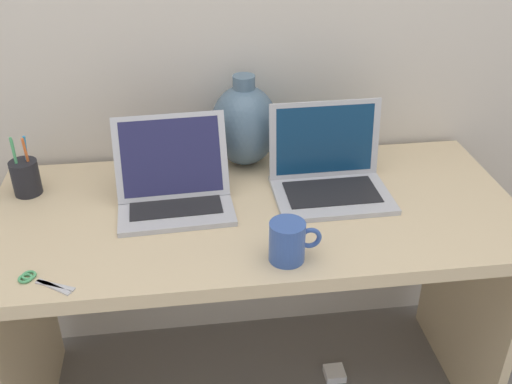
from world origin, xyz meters
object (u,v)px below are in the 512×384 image
object	(u,v)px
green_vase	(244,125)
coffee_mug	(288,241)
laptop_left	(174,183)
laptop_right	(328,169)
pen_cup	(26,177)
power_brick	(335,373)
scissors	(37,280)

from	to	relation	value
green_vase	coffee_mug	bearing A→B (deg)	-84.97
laptop_left	coffee_mug	distance (m)	0.41
laptop_right	green_vase	bearing A→B (deg)	138.39
green_vase	coffee_mug	xyz separation A→B (m)	(0.05, -0.52, -0.08)
coffee_mug	pen_cup	world-z (taller)	pen_cup
laptop_left	coffee_mug	xyz separation A→B (m)	(0.27, -0.31, -0.01)
laptop_right	coffee_mug	world-z (taller)	laptop_right
laptop_left	coffee_mug	size ratio (longest dim) A/B	2.52
laptop_left	power_brick	distance (m)	0.95
pen_cup	laptop_left	bearing A→B (deg)	-13.84
laptop_left	laptop_right	size ratio (longest dim) A/B	0.98
green_vase	scissors	world-z (taller)	green_vase
laptop_left	scissors	xyz separation A→B (m)	(-0.32, -0.32, -0.06)
scissors	coffee_mug	bearing A→B (deg)	0.82
laptop_right	coffee_mug	bearing A→B (deg)	-118.61
laptop_right	pen_cup	bearing A→B (deg)	174.30
laptop_right	scissors	bearing A→B (deg)	-156.71
pen_cup	power_brick	world-z (taller)	pen_cup
green_vase	scissors	distance (m)	0.77
green_vase	scissors	xyz separation A→B (m)	(-0.55, -0.53, -0.13)
coffee_mug	scissors	size ratio (longest dim) A/B	0.94
laptop_left	coffee_mug	world-z (taller)	laptop_left
power_brick	laptop_left	bearing A→B (deg)	176.96
pen_cup	scissors	size ratio (longest dim) A/B	1.30
laptop_right	green_vase	xyz separation A→B (m)	(-0.22, 0.20, 0.07)
green_vase	laptop_left	bearing A→B (deg)	-136.31
power_brick	green_vase	bearing A→B (deg)	139.80
laptop_right	green_vase	distance (m)	0.30
laptop_right	scissors	size ratio (longest dim) A/B	2.41
laptop_left	laptop_right	bearing A→B (deg)	2.19
coffee_mug	scissors	world-z (taller)	coffee_mug
laptop_left	green_vase	world-z (taller)	green_vase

